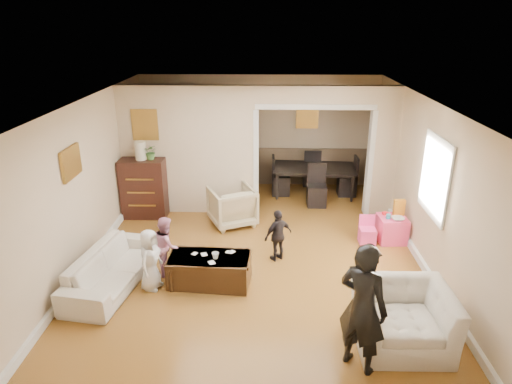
{
  "coord_description": "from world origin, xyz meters",
  "views": [
    {
      "loc": [
        0.18,
        -6.86,
        3.8
      ],
      "look_at": [
        0.0,
        0.2,
        1.05
      ],
      "focal_mm": 31.57,
      "sensor_mm": 36.0,
      "label": 1
    }
  ],
  "objects_px": {
    "table_lamp": "(141,150)",
    "cyan_cup": "(388,216)",
    "child_kneel_b": "(167,245)",
    "child_kneel_a": "(150,260)",
    "sofa": "(112,268)",
    "adult_person": "(363,308)",
    "child_toddler": "(278,235)",
    "coffee_table": "(210,270)",
    "dining_table": "(314,181)",
    "dresser": "(144,188)",
    "coffee_cup": "(215,256)",
    "play_table": "(392,229)",
    "armchair_front": "(402,318)",
    "armchair_back": "(232,206)"
  },
  "relations": [
    {
      "from": "adult_person",
      "to": "cyan_cup",
      "type": "bearing_deg",
      "value": -69.56
    },
    {
      "from": "dresser",
      "to": "child_kneel_b",
      "type": "xyz_separation_m",
      "value": [
        0.91,
        -2.18,
        -0.12
      ]
    },
    {
      "from": "dining_table",
      "to": "adult_person",
      "type": "xyz_separation_m",
      "value": [
        0.0,
        -5.45,
        0.48
      ]
    },
    {
      "from": "coffee_cup",
      "to": "play_table",
      "type": "distance_m",
      "value": 3.39
    },
    {
      "from": "armchair_front",
      "to": "adult_person",
      "type": "relative_size",
      "value": 0.72
    },
    {
      "from": "sofa",
      "to": "dresser",
      "type": "xyz_separation_m",
      "value": [
        -0.15,
        2.55,
        0.32
      ]
    },
    {
      "from": "sofa",
      "to": "coffee_table",
      "type": "distance_m",
      "value": 1.46
    },
    {
      "from": "armchair_back",
      "to": "adult_person",
      "type": "bearing_deg",
      "value": 90.58
    },
    {
      "from": "sofa",
      "to": "table_lamp",
      "type": "height_order",
      "value": "table_lamp"
    },
    {
      "from": "adult_person",
      "to": "play_table",
      "type": "bearing_deg",
      "value": -70.88
    },
    {
      "from": "dresser",
      "to": "coffee_table",
      "type": "relative_size",
      "value": 1.0
    },
    {
      "from": "dresser",
      "to": "coffee_cup",
      "type": "distance_m",
      "value": 3.05
    },
    {
      "from": "armchair_front",
      "to": "child_kneel_b",
      "type": "relative_size",
      "value": 1.21
    },
    {
      "from": "armchair_back",
      "to": "cyan_cup",
      "type": "distance_m",
      "value": 2.92
    },
    {
      "from": "armchair_back",
      "to": "cyan_cup",
      "type": "relative_size",
      "value": 10.33
    },
    {
      "from": "armchair_front",
      "to": "coffee_cup",
      "type": "height_order",
      "value": "armchair_front"
    },
    {
      "from": "play_table",
      "to": "coffee_table",
      "type": "bearing_deg",
      "value": -154.59
    },
    {
      "from": "coffee_table",
      "to": "dining_table",
      "type": "xyz_separation_m",
      "value": [
        1.93,
        3.75,
        0.09
      ]
    },
    {
      "from": "child_kneel_a",
      "to": "child_kneel_b",
      "type": "xyz_separation_m",
      "value": [
        0.15,
        0.45,
        0.0
      ]
    },
    {
      "from": "armchair_back",
      "to": "cyan_cup",
      "type": "bearing_deg",
      "value": 142.21
    },
    {
      "from": "armchair_back",
      "to": "dining_table",
      "type": "bearing_deg",
      "value": -161.02
    },
    {
      "from": "table_lamp",
      "to": "cyan_cup",
      "type": "xyz_separation_m",
      "value": [
        4.62,
        -1.05,
        -0.88
      ]
    },
    {
      "from": "dresser",
      "to": "dining_table",
      "type": "height_order",
      "value": "dresser"
    },
    {
      "from": "coffee_cup",
      "to": "child_toddler",
      "type": "xyz_separation_m",
      "value": [
        0.95,
        0.8,
        -0.05
      ]
    },
    {
      "from": "adult_person",
      "to": "child_toddler",
      "type": "distance_m",
      "value": 2.63
    },
    {
      "from": "dining_table",
      "to": "child_toddler",
      "type": "relative_size",
      "value": 2.04
    },
    {
      "from": "cyan_cup",
      "to": "dining_table",
      "type": "bearing_deg",
      "value": 115.15
    },
    {
      "from": "child_kneel_a",
      "to": "child_toddler",
      "type": "relative_size",
      "value": 1.06
    },
    {
      "from": "cyan_cup",
      "to": "dining_table",
      "type": "height_order",
      "value": "dining_table"
    },
    {
      "from": "cyan_cup",
      "to": "child_toddler",
      "type": "xyz_separation_m",
      "value": [
        -1.97,
        -0.68,
        -0.06
      ]
    },
    {
      "from": "dresser",
      "to": "adult_person",
      "type": "height_order",
      "value": "adult_person"
    },
    {
      "from": "play_table",
      "to": "child_toddler",
      "type": "height_order",
      "value": "child_toddler"
    },
    {
      "from": "sofa",
      "to": "child_toddler",
      "type": "bearing_deg",
      "value": -62.33
    },
    {
      "from": "dresser",
      "to": "child_toddler",
      "type": "relative_size",
      "value": 1.35
    },
    {
      "from": "adult_person",
      "to": "dresser",
      "type": "bearing_deg",
      "value": -10.15
    },
    {
      "from": "table_lamp",
      "to": "sofa",
      "type": "bearing_deg",
      "value": -86.63
    },
    {
      "from": "armchair_front",
      "to": "cyan_cup",
      "type": "height_order",
      "value": "armchair_front"
    },
    {
      "from": "child_kneel_a",
      "to": "dining_table",
      "type": "bearing_deg",
      "value": -20.22
    },
    {
      "from": "armchair_back",
      "to": "child_kneel_b",
      "type": "relative_size",
      "value": 0.87
    },
    {
      "from": "dining_table",
      "to": "coffee_table",
      "type": "bearing_deg",
      "value": -113.65
    },
    {
      "from": "play_table",
      "to": "child_toddler",
      "type": "xyz_separation_m",
      "value": [
        -2.07,
        -0.73,
        0.21
      ]
    },
    {
      "from": "armchair_front",
      "to": "adult_person",
      "type": "xyz_separation_m",
      "value": [
        -0.59,
        -0.4,
        0.42
      ]
    },
    {
      "from": "coffee_table",
      "to": "child_toddler",
      "type": "distance_m",
      "value": 1.31
    },
    {
      "from": "armchair_back",
      "to": "adult_person",
      "type": "height_order",
      "value": "adult_person"
    },
    {
      "from": "dresser",
      "to": "table_lamp",
      "type": "height_order",
      "value": "table_lamp"
    },
    {
      "from": "table_lamp",
      "to": "cyan_cup",
      "type": "height_order",
      "value": "table_lamp"
    },
    {
      "from": "cyan_cup",
      "to": "sofa",
      "type": "bearing_deg",
      "value": -161.38
    },
    {
      "from": "child_kneel_a",
      "to": "cyan_cup",
      "type": "bearing_deg",
      "value": -52.55
    },
    {
      "from": "child_kneel_b",
      "to": "child_kneel_a",
      "type": "bearing_deg",
      "value": 146.79
    },
    {
      "from": "dresser",
      "to": "cyan_cup",
      "type": "relative_size",
      "value": 15.03
    }
  ]
}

